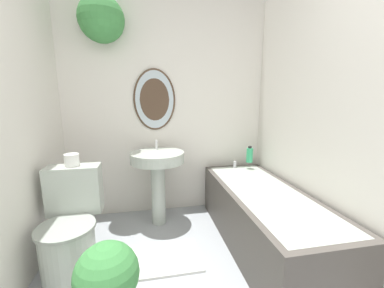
{
  "coord_description": "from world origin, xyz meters",
  "views": [
    {
      "loc": [
        -0.24,
        -0.38,
        1.31
      ],
      "look_at": [
        0.11,
        1.41,
        0.96
      ],
      "focal_mm": 22.0,
      "sensor_mm": 36.0,
      "label": 1
    }
  ],
  "objects": [
    {
      "name": "toilet",
      "position": [
        -0.84,
        1.41,
        0.33
      ],
      "size": [
        0.41,
        0.58,
        0.78
      ],
      "color": "#B2BCB2",
      "rests_on": "ground_plane"
    },
    {
      "name": "potted_plant",
      "position": [
        -0.49,
        0.86,
        0.29
      ],
      "size": [
        0.36,
        0.36,
        0.52
      ],
      "color": "#9E6042",
      "rests_on": "ground_plane"
    },
    {
      "name": "pedestal_sink",
      "position": [
        -0.14,
        1.97,
        0.6
      ],
      "size": [
        0.55,
        0.55,
        0.88
      ],
      "color": "#B2BCB2",
      "rests_on": "ground_plane"
    },
    {
      "name": "wall_right",
      "position": [
        1.14,
        1.14,
        1.2
      ],
      "size": [
        0.06,
        2.4,
        2.4
      ],
      "color": "silver",
      "rests_on": "ground_plane"
    },
    {
      "name": "shampoo_bottle",
      "position": [
        0.91,
        2.06,
        0.68
      ],
      "size": [
        0.07,
        0.07,
        0.19
      ],
      "color": "#38B275",
      "rests_on": "bathtub"
    },
    {
      "name": "wall_back",
      "position": [
        -0.13,
        2.28,
        1.37
      ],
      "size": [
        2.33,
        0.43,
        2.4
      ],
      "color": "silver",
      "rests_on": "ground_plane"
    },
    {
      "name": "bath_mat",
      "position": [
        -0.14,
        1.37,
        0.01
      ],
      "size": [
        0.61,
        0.43,
        0.02
      ],
      "color": "silver",
      "rests_on": "ground_plane"
    },
    {
      "name": "toilet_paper_roll",
      "position": [
        -0.84,
        1.59,
        0.83
      ],
      "size": [
        0.11,
        0.11,
        0.1
      ],
      "color": "white",
      "rests_on": "toilet"
    },
    {
      "name": "bathtub",
      "position": [
        0.76,
        1.4,
        0.27
      ],
      "size": [
        0.66,
        1.66,
        0.59
      ],
      "color": "#4C4742",
      "rests_on": "ground_plane"
    }
  ]
}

